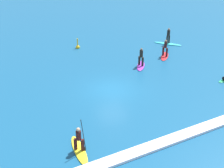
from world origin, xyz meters
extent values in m
plane|color=navy|center=(0.00, 0.00, 0.00)|extent=(120.00, 120.00, 0.00)
ellipsoid|color=yellow|center=(-5.77, -6.22, 0.05)|extent=(1.17, 3.20, 0.10)
cylinder|color=#381414|center=(-5.94, -6.08, 0.48)|extent=(0.25, 0.25, 0.76)
cylinder|color=#381414|center=(-5.60, -6.37, 0.48)|extent=(0.25, 0.25, 0.76)
cylinder|color=#381414|center=(-5.77, -6.22, 1.16)|extent=(0.38, 0.38, 0.60)
sphere|color=tan|center=(-5.77, -6.22, 1.58)|extent=(0.27, 0.27, 0.24)
cylinder|color=black|center=(-5.54, -6.42, 1.22)|extent=(0.27, 0.09, 2.24)
cube|color=black|center=(-5.54, -6.42, 0.16)|extent=(0.21, 0.09, 0.32)
ellipsoid|color=#33C6CC|center=(10.92, 6.63, 0.05)|extent=(2.44, 2.82, 0.11)
cylinder|color=black|center=(11.08, 6.66, 0.55)|extent=(0.27, 0.27, 0.88)
cylinder|color=black|center=(10.76, 6.61, 0.55)|extent=(0.27, 0.27, 0.88)
cylinder|color=black|center=(10.92, 6.63, 1.31)|extent=(0.48, 0.48, 0.64)
sphere|color=brown|center=(10.92, 6.63, 1.75)|extent=(0.34, 0.34, 0.24)
ellipsoid|color=purple|center=(4.79, 2.89, 0.05)|extent=(2.10, 2.37, 0.10)
cylinder|color=black|center=(4.72, 3.07, 0.54)|extent=(0.30, 0.30, 0.87)
cylinder|color=black|center=(4.86, 2.70, 0.54)|extent=(0.30, 0.30, 0.87)
cylinder|color=black|center=(4.79, 2.89, 1.30)|extent=(0.45, 0.45, 0.66)
sphere|color=brown|center=(4.79, 2.89, 1.74)|extent=(0.31, 0.31, 0.22)
ellipsoid|color=red|center=(8.33, 3.77, 0.04)|extent=(2.28, 2.33, 0.09)
cylinder|color=#381414|center=(8.39, 3.55, 0.54)|extent=(0.28, 0.28, 0.90)
cylinder|color=#381414|center=(8.27, 4.00, 0.54)|extent=(0.28, 0.28, 0.90)
cylinder|color=#381414|center=(8.33, 3.77, 1.29)|extent=(0.41, 0.41, 0.61)
sphere|color=#A37556|center=(8.33, 3.77, 1.70)|extent=(0.30, 0.30, 0.21)
sphere|color=yellow|center=(1.46, 10.41, 0.11)|extent=(0.44, 0.44, 0.44)
cylinder|color=yellow|center=(1.46, 10.41, 0.55)|extent=(0.12, 0.12, 1.11)
cube|color=white|center=(0.00, -8.17, 0.09)|extent=(15.02, 0.90, 0.18)
camera|label=1|loc=(-12.11, -21.84, 13.04)|focal=53.83mm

